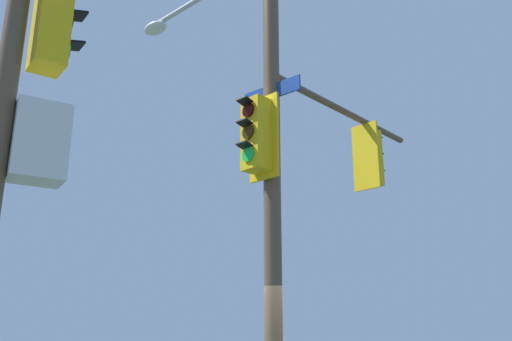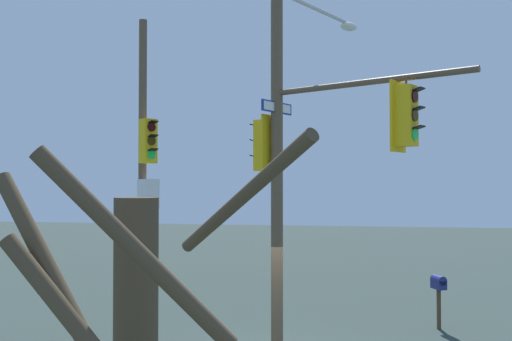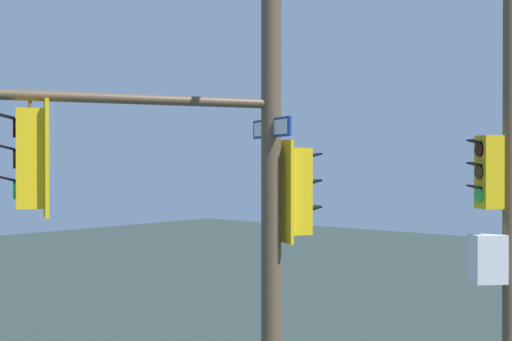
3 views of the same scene
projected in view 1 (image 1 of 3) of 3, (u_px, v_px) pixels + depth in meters
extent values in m
cylinder|color=brown|center=(272.00, 165.00, 7.90)|extent=(0.26, 0.26, 8.54)
ellipsoid|color=silver|center=(155.00, 28.00, 10.97)|extent=(0.60, 0.70, 0.20)
cylinder|color=brown|center=(346.00, 112.00, 9.80)|extent=(3.76, 2.07, 0.12)
cube|color=yellow|center=(371.00, 158.00, 10.17)|extent=(0.44, 0.46, 1.10)
cube|color=yellow|center=(366.00, 156.00, 10.05)|extent=(0.32, 0.50, 1.30)
cylinder|color=#2F0403|center=(374.00, 143.00, 10.37)|extent=(0.14, 0.20, 0.22)
cube|color=black|center=(376.00, 139.00, 10.46)|extent=(0.24, 0.26, 0.06)
cylinder|color=#352504|center=(375.00, 160.00, 10.28)|extent=(0.14, 0.20, 0.22)
cube|color=black|center=(377.00, 155.00, 10.36)|extent=(0.24, 0.26, 0.06)
cylinder|color=#19D147|center=(377.00, 177.00, 10.18)|extent=(0.14, 0.20, 0.22)
cube|color=black|center=(378.00, 172.00, 10.27)|extent=(0.24, 0.26, 0.06)
cylinder|color=brown|center=(369.00, 128.00, 10.34)|extent=(0.04, 0.04, 0.15)
cube|color=yellow|center=(256.00, 135.00, 7.76)|extent=(0.44, 0.46, 1.10)
cube|color=yellow|center=(264.00, 137.00, 7.88)|extent=(0.32, 0.50, 1.30)
cylinder|color=#2F0403|center=(248.00, 110.00, 7.74)|extent=(0.14, 0.21, 0.22)
cube|color=black|center=(245.00, 101.00, 7.73)|extent=(0.24, 0.26, 0.06)
cylinder|color=#352504|center=(248.00, 132.00, 7.65)|extent=(0.14, 0.21, 0.22)
cube|color=black|center=(244.00, 123.00, 7.63)|extent=(0.24, 0.26, 0.06)
cylinder|color=#19D147|center=(248.00, 154.00, 7.55)|extent=(0.14, 0.21, 0.22)
cube|color=black|center=(244.00, 145.00, 7.54)|extent=(0.24, 0.26, 0.06)
cube|color=navy|center=(271.00, 92.00, 8.23)|extent=(0.52, 1.00, 0.24)
cube|color=white|center=(272.00, 92.00, 8.25)|extent=(0.45, 0.90, 0.18)
cylinder|color=brown|center=(5.00, 94.00, 4.83)|extent=(0.20, 0.20, 7.99)
cube|color=white|center=(39.00, 143.00, 4.88)|extent=(0.61, 0.61, 0.73)
cube|color=yellow|center=(52.00, 18.00, 5.24)|extent=(0.46, 0.47, 1.10)
cylinder|color=#352504|center=(69.00, 24.00, 5.34)|extent=(0.16, 0.19, 0.22)
cube|color=black|center=(78.00, 16.00, 5.41)|extent=(0.26, 0.26, 0.06)
cylinder|color=#19D147|center=(66.00, 54.00, 5.24)|extent=(0.16, 0.19, 0.22)
cube|color=black|center=(74.00, 46.00, 5.32)|extent=(0.26, 0.26, 0.06)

